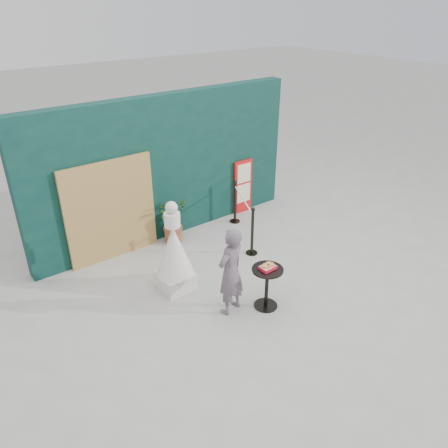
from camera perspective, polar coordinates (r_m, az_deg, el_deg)
ground at (r=7.66m, az=5.54°, el=-10.00°), size 60.00×60.00×0.00m
back_wall at (r=9.17m, az=-7.47°, el=7.31°), size 6.00×0.30×3.00m
bamboo_fence at (r=8.64m, az=-14.55°, el=1.65°), size 1.80×0.08×2.00m
woman at (r=6.99m, az=0.86°, el=-6.22°), size 0.63×0.50×1.53m
menu_board at (r=10.35m, az=2.48°, el=4.89°), size 0.50×0.07×1.30m
statue at (r=7.61m, az=-6.51°, el=-3.99°), size 0.66×0.66×1.70m
cafe_table at (r=7.26m, az=5.63°, el=-7.50°), size 0.52×0.52×0.75m
food_basket at (r=7.10m, az=5.74°, el=-5.59°), size 0.26×0.19×0.11m
planter at (r=9.11m, az=-6.79°, el=0.98°), size 0.60×0.52×1.03m
stanchion_barrier at (r=9.30m, az=2.51°, el=1.04°), size 0.84×1.54×1.03m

